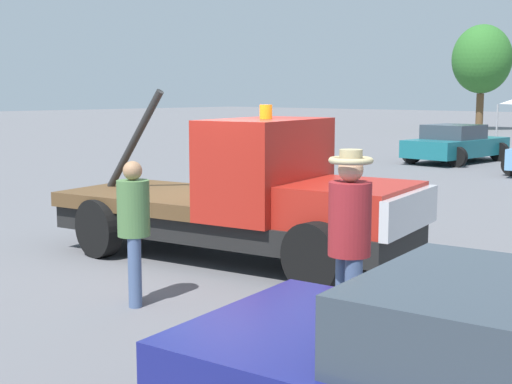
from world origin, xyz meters
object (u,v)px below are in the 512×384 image
Objects in this scene: person_at_hood at (134,223)px; parked_car_teal at (456,144)px; tow_truck at (250,200)px; tree_center at (482,59)px; person_near_truck at (350,232)px.

parked_car_teal is at bearing 54.73° from person_at_hood.
tree_center is (-14.24, 36.79, 3.65)m from tow_truck.
person_near_truck is (3.11, -1.89, 0.23)m from tow_truck.
person_at_hood reaches higher than parked_car_teal.
person_at_hood is (0.51, -2.48, 0.07)m from tow_truck.
person_near_truck is 1.14× the size of person_at_hood.
parked_car_teal is at bearing -125.20° from person_near_truck.
parked_car_teal is 0.65× the size of tree_center.
person_near_truck is 0.28× the size of tree_center.
person_near_truck is 2.68m from person_at_hood.
parked_car_teal is at bearing 96.07° from tow_truck.
person_near_truck reaches higher than person_at_hood.
tow_truck is 1.31× the size of parked_car_teal.
person_at_hood is 18.99m from parked_car_teal.
tow_truck is 39.62m from tree_center.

